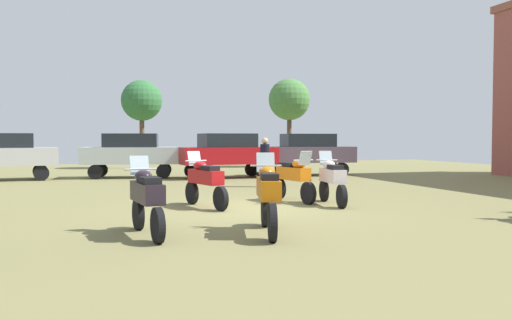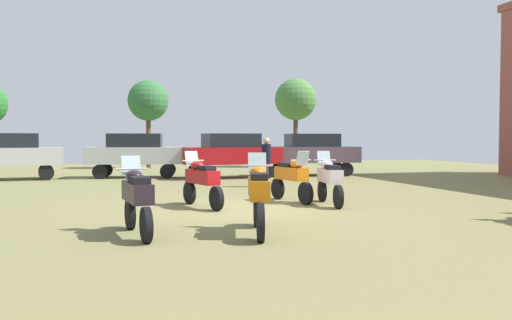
{
  "view_description": "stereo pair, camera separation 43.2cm",
  "coord_description": "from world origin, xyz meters",
  "px_view_note": "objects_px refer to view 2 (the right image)",
  "views": [
    {
      "loc": [
        -3.78,
        -13.13,
        1.83
      ],
      "look_at": [
        1.33,
        3.67,
        1.1
      ],
      "focal_mm": 37.77,
      "sensor_mm": 36.0,
      "label": 1
    },
    {
      "loc": [
        -3.37,
        -13.25,
        1.83
      ],
      "look_at": [
        1.33,
        3.67,
        1.1
      ],
      "focal_mm": 37.77,
      "sensor_mm": 36.0,
      "label": 2
    }
  ],
  "objects_px": {
    "motorcycle_9": "(330,179)",
    "car_5": "(135,152)",
    "tree_1": "(296,100)",
    "tree_2": "(148,101)",
    "motorcycle_6": "(258,194)",
    "person_1": "(266,158)",
    "motorcycle_5": "(292,177)",
    "motorcycle_10": "(137,197)",
    "car_1": "(312,151)",
    "car_2": "(9,153)",
    "car_3": "(231,152)",
    "motorcycle_2": "(202,180)"
  },
  "relations": [
    {
      "from": "motorcycle_6",
      "to": "tree_1",
      "type": "bearing_deg",
      "value": 81.89
    },
    {
      "from": "car_2",
      "to": "car_3",
      "type": "height_order",
      "value": "same"
    },
    {
      "from": "person_1",
      "to": "tree_2",
      "type": "height_order",
      "value": "tree_2"
    },
    {
      "from": "motorcycle_5",
      "to": "car_1",
      "type": "relative_size",
      "value": 0.48
    },
    {
      "from": "person_1",
      "to": "car_1",
      "type": "bearing_deg",
      "value": -25.43
    },
    {
      "from": "motorcycle_6",
      "to": "motorcycle_10",
      "type": "height_order",
      "value": "motorcycle_6"
    },
    {
      "from": "tree_1",
      "to": "motorcycle_2",
      "type": "bearing_deg",
      "value": -116.79
    },
    {
      "from": "motorcycle_5",
      "to": "car_3",
      "type": "height_order",
      "value": "car_3"
    },
    {
      "from": "motorcycle_9",
      "to": "car_2",
      "type": "relative_size",
      "value": 0.49
    },
    {
      "from": "motorcycle_6",
      "to": "tree_1",
      "type": "distance_m",
      "value": 23.69
    },
    {
      "from": "motorcycle_10",
      "to": "tree_1",
      "type": "height_order",
      "value": "tree_1"
    },
    {
      "from": "motorcycle_10",
      "to": "tree_1",
      "type": "xyz_separation_m",
      "value": [
        10.77,
        21.42,
        3.43
      ]
    },
    {
      "from": "motorcycle_5",
      "to": "motorcycle_6",
      "type": "bearing_deg",
      "value": 52.13
    },
    {
      "from": "car_2",
      "to": "car_3",
      "type": "relative_size",
      "value": 1.01
    },
    {
      "from": "motorcycle_5",
      "to": "motorcycle_6",
      "type": "xyz_separation_m",
      "value": [
        -2.27,
        -4.59,
        0.03
      ]
    },
    {
      "from": "motorcycle_9",
      "to": "car_3",
      "type": "distance_m",
      "value": 10.19
    },
    {
      "from": "motorcycle_10",
      "to": "motorcycle_5",
      "type": "bearing_deg",
      "value": 35.3
    },
    {
      "from": "tree_1",
      "to": "car_1",
      "type": "bearing_deg",
      "value": -103.89
    },
    {
      "from": "car_3",
      "to": "person_1",
      "type": "xyz_separation_m",
      "value": [
        0.27,
        -4.66,
        -0.1
      ]
    },
    {
      "from": "motorcycle_2",
      "to": "motorcycle_9",
      "type": "xyz_separation_m",
      "value": [
        3.41,
        -0.44,
        -0.0
      ]
    },
    {
      "from": "motorcycle_9",
      "to": "car_2",
      "type": "bearing_deg",
      "value": 137.78
    },
    {
      "from": "motorcycle_6",
      "to": "car_3",
      "type": "bearing_deg",
      "value": 92.57
    },
    {
      "from": "motorcycle_2",
      "to": "motorcycle_10",
      "type": "bearing_deg",
      "value": -131.73
    },
    {
      "from": "motorcycle_2",
      "to": "car_5",
      "type": "relative_size",
      "value": 0.49
    },
    {
      "from": "tree_1",
      "to": "tree_2",
      "type": "distance_m",
      "value": 8.97
    },
    {
      "from": "motorcycle_9",
      "to": "motorcycle_10",
      "type": "xyz_separation_m",
      "value": [
        -5.26,
        -3.29,
        0.01
      ]
    },
    {
      "from": "car_1",
      "to": "motorcycle_6",
      "type": "bearing_deg",
      "value": 159.31
    },
    {
      "from": "motorcycle_6",
      "to": "person_1",
      "type": "xyz_separation_m",
      "value": [
        2.9,
        9.21,
        0.32
      ]
    },
    {
      "from": "car_2",
      "to": "motorcycle_10",
      "type": "bearing_deg",
      "value": -169.47
    },
    {
      "from": "motorcycle_9",
      "to": "car_3",
      "type": "xyz_separation_m",
      "value": [
        -0.41,
        10.17,
        0.46
      ]
    },
    {
      "from": "motorcycle_9",
      "to": "car_5",
      "type": "distance_m",
      "value": 12.45
    },
    {
      "from": "motorcycle_6",
      "to": "car_5",
      "type": "relative_size",
      "value": 0.5
    },
    {
      "from": "car_3",
      "to": "car_5",
      "type": "distance_m",
      "value": 4.36
    },
    {
      "from": "person_1",
      "to": "motorcycle_5",
      "type": "bearing_deg",
      "value": -176.55
    },
    {
      "from": "motorcycle_2",
      "to": "motorcycle_10",
      "type": "height_order",
      "value": "motorcycle_10"
    },
    {
      "from": "car_3",
      "to": "motorcycle_9",
      "type": "bearing_deg",
      "value": 177.44
    },
    {
      "from": "car_1",
      "to": "tree_1",
      "type": "distance_m",
      "value": 8.3
    },
    {
      "from": "motorcycle_10",
      "to": "person_1",
      "type": "distance_m",
      "value": 10.19
    },
    {
      "from": "motorcycle_10",
      "to": "car_5",
      "type": "relative_size",
      "value": 0.47
    },
    {
      "from": "motorcycle_6",
      "to": "motorcycle_10",
      "type": "relative_size",
      "value": 1.06
    },
    {
      "from": "motorcycle_2",
      "to": "tree_2",
      "type": "distance_m",
      "value": 18.92
    },
    {
      "from": "tree_2",
      "to": "car_3",
      "type": "bearing_deg",
      "value": -71.46
    },
    {
      "from": "car_1",
      "to": "tree_2",
      "type": "xyz_separation_m",
      "value": [
        -7.06,
        8.48,
        2.8
      ]
    },
    {
      "from": "motorcycle_10",
      "to": "car_1",
      "type": "distance_m",
      "value": 16.52
    },
    {
      "from": "car_1",
      "to": "tree_2",
      "type": "distance_m",
      "value": 11.38
    },
    {
      "from": "motorcycle_5",
      "to": "tree_1",
      "type": "xyz_separation_m",
      "value": [
        6.29,
        17.23,
        3.43
      ]
    },
    {
      "from": "motorcycle_2",
      "to": "car_3",
      "type": "bearing_deg",
      "value": 57.44
    },
    {
      "from": "motorcycle_5",
      "to": "person_1",
      "type": "relative_size",
      "value": 1.17
    },
    {
      "from": "car_3",
      "to": "car_5",
      "type": "bearing_deg",
      "value": 66.2
    },
    {
      "from": "motorcycle_5",
      "to": "motorcycle_9",
      "type": "relative_size",
      "value": 0.98
    }
  ]
}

